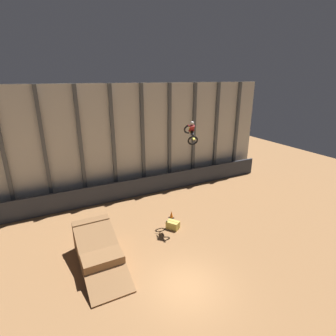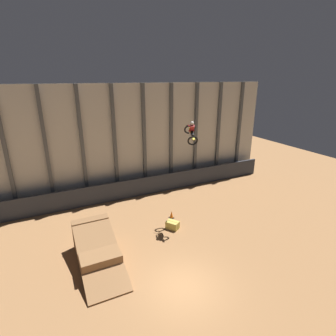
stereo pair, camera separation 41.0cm
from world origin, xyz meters
The scene contains 7 objects.
ground_plane centered at (0.00, 0.00, 0.00)m, with size 60.00×60.00×0.00m, color #996B42.
arena_back_wall centered at (0.00, 12.84, 5.04)m, with size 32.00×0.40×10.07m.
lower_barrier centered at (0.00, 11.75, 0.87)m, with size 31.36×0.20×1.73m.
dirt_ramp centered at (-3.62, 4.39, 0.69)m, with size 2.30×5.35×2.07m.
rider_bike_solo centered at (3.79, 5.98, 6.90)m, with size 1.22×1.90×1.67m.
traffic_cone_near_ramp centered at (2.66, 6.74, 0.28)m, with size 0.36×0.36×0.58m.
hay_bale_trackside centered at (2.05, 5.35, 0.28)m, with size 1.00×1.08×0.57m.
Camera 1 is at (-5.85, -9.43, 10.56)m, focal length 28.00 mm.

